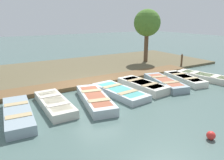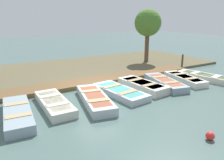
{
  "view_description": "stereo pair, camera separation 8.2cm",
  "coord_description": "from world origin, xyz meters",
  "px_view_note": "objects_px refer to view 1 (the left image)",
  "views": [
    {
      "loc": [
        10.26,
        -5.23,
        3.86
      ],
      "look_at": [
        0.73,
        0.52,
        0.65
      ],
      "focal_mm": 35.0,
      "sensor_mm": 36.0,
      "label": 1
    },
    {
      "loc": [
        10.3,
        -5.16,
        3.86
      ],
      "look_at": [
        0.73,
        0.52,
        0.65
      ],
      "focal_mm": 35.0,
      "sensor_mm": 36.0,
      "label": 2
    }
  ],
  "objects_px": {
    "rowboat_3": "(95,99)",
    "rowboat_4": "(120,92)",
    "rowboat_2": "(54,104)",
    "rowboat_8": "(205,77)",
    "mooring_post_far": "(182,61)",
    "rowboat_7": "(184,79)",
    "rowboat_6": "(165,82)",
    "park_tree_left": "(147,23)",
    "rowboat_5": "(142,85)",
    "rowboat_1": "(18,114)",
    "buoy": "(211,135)"
  },
  "relations": [
    {
      "from": "rowboat_4",
      "to": "rowboat_8",
      "type": "relative_size",
      "value": 0.94
    },
    {
      "from": "rowboat_1",
      "to": "rowboat_6",
      "type": "distance_m",
      "value": 8.08
    },
    {
      "from": "rowboat_8",
      "to": "mooring_post_far",
      "type": "xyz_separation_m",
      "value": [
        -3.08,
        1.28,
        0.38
      ]
    },
    {
      "from": "rowboat_3",
      "to": "rowboat_6",
      "type": "relative_size",
      "value": 1.05
    },
    {
      "from": "rowboat_3",
      "to": "rowboat_4",
      "type": "relative_size",
      "value": 1.06
    },
    {
      "from": "rowboat_4",
      "to": "rowboat_7",
      "type": "relative_size",
      "value": 1.1
    },
    {
      "from": "rowboat_1",
      "to": "buoy",
      "type": "relative_size",
      "value": 11.86
    },
    {
      "from": "rowboat_3",
      "to": "park_tree_left",
      "type": "relative_size",
      "value": 0.81
    },
    {
      "from": "rowboat_8",
      "to": "rowboat_5",
      "type": "bearing_deg",
      "value": -109.8
    },
    {
      "from": "rowboat_8",
      "to": "rowboat_7",
      "type": "bearing_deg",
      "value": -116.75
    },
    {
      "from": "rowboat_2",
      "to": "rowboat_8",
      "type": "xyz_separation_m",
      "value": [
        0.54,
        9.58,
        -0.0
      ]
    },
    {
      "from": "rowboat_1",
      "to": "rowboat_2",
      "type": "xyz_separation_m",
      "value": [
        -0.34,
        1.56,
        -0.01
      ]
    },
    {
      "from": "rowboat_4",
      "to": "buoy",
      "type": "relative_size",
      "value": 11.86
    },
    {
      "from": "rowboat_6",
      "to": "buoy",
      "type": "height_order",
      "value": "rowboat_6"
    },
    {
      "from": "rowboat_2",
      "to": "rowboat_3",
      "type": "distance_m",
      "value": 1.83
    },
    {
      "from": "rowboat_6",
      "to": "park_tree_left",
      "type": "relative_size",
      "value": 0.77
    },
    {
      "from": "mooring_post_far",
      "to": "buoy",
      "type": "bearing_deg",
      "value": -43.06
    },
    {
      "from": "rowboat_3",
      "to": "rowboat_7",
      "type": "bearing_deg",
      "value": 104.14
    },
    {
      "from": "rowboat_7",
      "to": "park_tree_left",
      "type": "distance_m",
      "value": 6.65
    },
    {
      "from": "rowboat_3",
      "to": "mooring_post_far",
      "type": "distance_m",
      "value": 9.57
    },
    {
      "from": "rowboat_5",
      "to": "mooring_post_far",
      "type": "height_order",
      "value": "mooring_post_far"
    },
    {
      "from": "rowboat_6",
      "to": "buoy",
      "type": "xyz_separation_m",
      "value": [
        5.13,
        -2.93,
        -0.05
      ]
    },
    {
      "from": "rowboat_7",
      "to": "mooring_post_far",
      "type": "distance_m",
      "value": 3.89
    },
    {
      "from": "rowboat_7",
      "to": "mooring_post_far",
      "type": "height_order",
      "value": "mooring_post_far"
    },
    {
      "from": "rowboat_5",
      "to": "buoy",
      "type": "bearing_deg",
      "value": -19.76
    },
    {
      "from": "rowboat_8",
      "to": "rowboat_3",
      "type": "bearing_deg",
      "value": -103.51
    },
    {
      "from": "rowboat_6",
      "to": "park_tree_left",
      "type": "distance_m",
      "value": 7.13
    },
    {
      "from": "buoy",
      "to": "park_tree_left",
      "type": "distance_m",
      "value": 12.71
    },
    {
      "from": "rowboat_7",
      "to": "rowboat_1",
      "type": "bearing_deg",
      "value": -79.74
    },
    {
      "from": "rowboat_1",
      "to": "mooring_post_far",
      "type": "relative_size",
      "value": 3.07
    },
    {
      "from": "rowboat_2",
      "to": "mooring_post_far",
      "type": "distance_m",
      "value": 11.16
    },
    {
      "from": "rowboat_6",
      "to": "rowboat_7",
      "type": "relative_size",
      "value": 1.12
    },
    {
      "from": "rowboat_3",
      "to": "buoy",
      "type": "height_order",
      "value": "rowboat_3"
    },
    {
      "from": "rowboat_1",
      "to": "rowboat_3",
      "type": "bearing_deg",
      "value": 92.58
    },
    {
      "from": "rowboat_8",
      "to": "mooring_post_far",
      "type": "height_order",
      "value": "mooring_post_far"
    },
    {
      "from": "rowboat_4",
      "to": "buoy",
      "type": "bearing_deg",
      "value": -3.94
    },
    {
      "from": "rowboat_4",
      "to": "rowboat_8",
      "type": "height_order",
      "value": "rowboat_8"
    },
    {
      "from": "rowboat_1",
      "to": "mooring_post_far",
      "type": "xyz_separation_m",
      "value": [
        -2.89,
        12.42,
        0.36
      ]
    },
    {
      "from": "rowboat_2",
      "to": "rowboat_8",
      "type": "relative_size",
      "value": 0.87
    },
    {
      "from": "rowboat_2",
      "to": "rowboat_7",
      "type": "bearing_deg",
      "value": 89.28
    },
    {
      "from": "rowboat_5",
      "to": "rowboat_8",
      "type": "relative_size",
      "value": 0.85
    },
    {
      "from": "rowboat_5",
      "to": "rowboat_1",
      "type": "bearing_deg",
      "value": -92.0
    },
    {
      "from": "rowboat_7",
      "to": "rowboat_8",
      "type": "height_order",
      "value": "rowboat_7"
    },
    {
      "from": "rowboat_6",
      "to": "buoy",
      "type": "distance_m",
      "value": 5.91
    },
    {
      "from": "rowboat_1",
      "to": "buoy",
      "type": "height_order",
      "value": "rowboat_1"
    },
    {
      "from": "mooring_post_far",
      "to": "rowboat_4",
      "type": "bearing_deg",
      "value": -70.51
    },
    {
      "from": "rowboat_2",
      "to": "mooring_post_far",
      "type": "height_order",
      "value": "mooring_post_far"
    },
    {
      "from": "rowboat_6",
      "to": "mooring_post_far",
      "type": "height_order",
      "value": "mooring_post_far"
    },
    {
      "from": "rowboat_1",
      "to": "rowboat_6",
      "type": "xyz_separation_m",
      "value": [
        -0.23,
        8.08,
        -0.01
      ]
    },
    {
      "from": "rowboat_5",
      "to": "park_tree_left",
      "type": "xyz_separation_m",
      "value": [
        -5.44,
        4.71,
        3.14
      ]
    }
  ]
}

